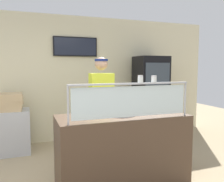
% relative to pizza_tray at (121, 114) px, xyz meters
% --- Properties ---
extents(ground_plane, '(12.00, 12.00, 0.00)m').
position_rel_pizza_tray_xyz_m(ground_plane, '(0.02, 0.62, -0.97)').
color(ground_plane, tan).
rests_on(ground_plane, ground).
extents(shop_rear_unit, '(6.16, 0.13, 2.70)m').
position_rel_pizza_tray_xyz_m(shop_rear_unit, '(0.01, 2.23, 0.39)').
color(shop_rear_unit, beige).
rests_on(shop_rear_unit, ground).
extents(serving_counter, '(1.76, 0.72, 0.95)m').
position_rel_pizza_tray_xyz_m(serving_counter, '(0.02, -0.03, -0.49)').
color(serving_counter, '#4C3828').
rests_on(serving_counter, ground).
extents(sneeze_guard, '(1.59, 0.06, 0.46)m').
position_rel_pizza_tray_xyz_m(sneeze_guard, '(0.02, -0.32, 0.27)').
color(sneeze_guard, '#B2B5BC').
rests_on(sneeze_guard, serving_counter).
extents(pizza_tray, '(0.43, 0.43, 0.04)m').
position_rel_pizza_tray_xyz_m(pizza_tray, '(0.00, 0.00, 0.00)').
color(pizza_tray, '#9EA0A8').
rests_on(pizza_tray, serving_counter).
extents(pizza_server, '(0.08, 0.28, 0.01)m').
position_rel_pizza_tray_xyz_m(pizza_server, '(0.00, -0.02, 0.02)').
color(pizza_server, '#ADAFB7').
rests_on(pizza_server, pizza_tray).
extents(parmesan_shaker, '(0.07, 0.07, 0.09)m').
position_rel_pizza_tray_xyz_m(parmesan_shaker, '(0.13, -0.32, 0.48)').
color(parmesan_shaker, white).
rests_on(parmesan_shaker, sneeze_guard).
extents(pepper_flake_shaker, '(0.07, 0.07, 0.09)m').
position_rel_pizza_tray_xyz_m(pepper_flake_shaker, '(0.32, -0.32, 0.48)').
color(pepper_flake_shaker, white).
rests_on(pepper_flake_shaker, sneeze_guard).
extents(worker_figure, '(0.41, 0.50, 1.76)m').
position_rel_pizza_tray_xyz_m(worker_figure, '(-0.04, 0.72, 0.04)').
color(worker_figure, '#23232D').
rests_on(worker_figure, ground).
extents(drink_fridge, '(0.68, 0.60, 1.84)m').
position_rel_pizza_tray_xyz_m(drink_fridge, '(1.46, 1.78, -0.04)').
color(drink_fridge, black).
rests_on(drink_fridge, ground).
extents(prep_shelf, '(0.70, 0.55, 0.81)m').
position_rel_pizza_tray_xyz_m(prep_shelf, '(-1.50, 1.74, -0.56)').
color(prep_shelf, '#B7BABF').
rests_on(prep_shelf, ground).
extents(pizza_box_stack, '(0.51, 0.48, 0.31)m').
position_rel_pizza_tray_xyz_m(pizza_box_stack, '(-1.51, 1.74, -0.00)').
color(pizza_box_stack, tan).
rests_on(pizza_box_stack, prep_shelf).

